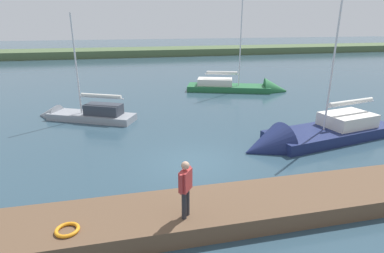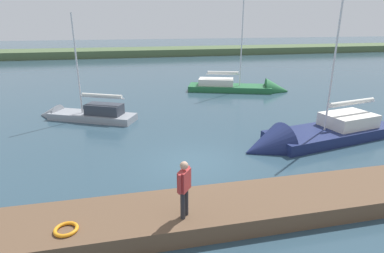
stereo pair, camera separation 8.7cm
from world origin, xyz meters
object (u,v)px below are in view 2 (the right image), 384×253
at_px(sailboat_inner_slip, 246,89).
at_px(life_ring_buoy, 66,229).
at_px(sailboat_far_left, 309,139).
at_px(sailboat_mid_channel, 81,116).
at_px(person_on_dock, 184,185).

bearing_deg(sailboat_inner_slip, life_ring_buoy, -105.06).
relative_size(life_ring_buoy, sailboat_inner_slip, 0.07).
distance_m(sailboat_far_left, sailboat_inner_slip, 12.59).
bearing_deg(sailboat_far_left, life_ring_buoy, 16.81).
distance_m(life_ring_buoy, sailboat_mid_channel, 12.70).
bearing_deg(life_ring_buoy, sailboat_mid_channel, -85.64).
bearing_deg(life_ring_buoy, sailboat_inner_slip, -124.36).
relative_size(sailboat_far_left, person_on_dock, 5.34).
bearing_deg(sailboat_inner_slip, sailboat_mid_channel, -137.98).
bearing_deg(sailboat_mid_channel, life_ring_buoy, 120.76).
height_order(sailboat_inner_slip, person_on_dock, sailboat_inner_slip).
height_order(life_ring_buoy, person_on_dock, person_on_dock).
distance_m(life_ring_buoy, person_on_dock, 3.40).
xyz_separation_m(life_ring_buoy, sailboat_far_left, (-11.01, -5.79, -0.47)).
height_order(sailboat_far_left, person_on_dock, sailboat_far_left).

